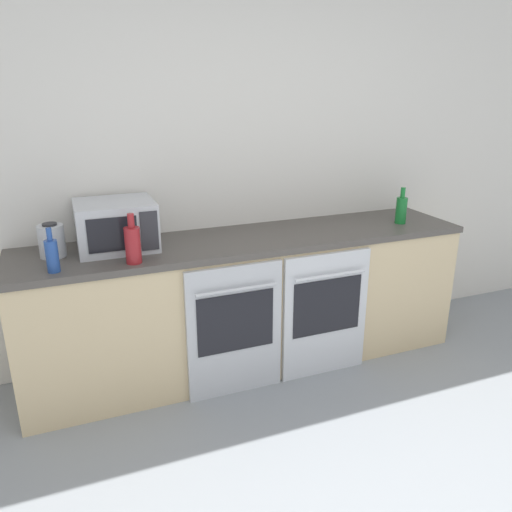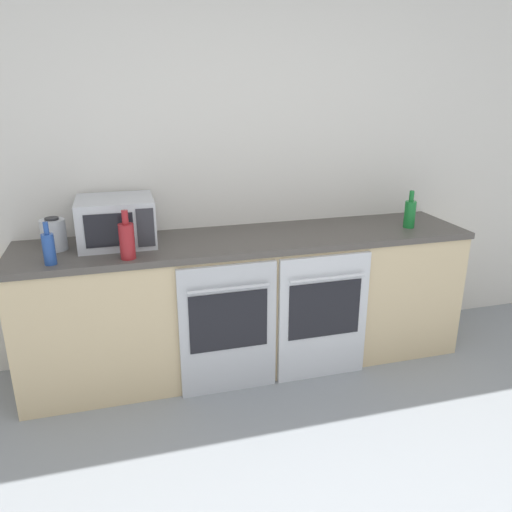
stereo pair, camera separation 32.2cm
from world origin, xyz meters
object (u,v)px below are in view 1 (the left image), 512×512
at_px(oven_left, 235,330).
at_px(microwave, 116,225).
at_px(bottle_green, 401,209).
at_px(kettle, 52,241).
at_px(bottle_blue, 52,255).
at_px(bottle_red, 133,244).
at_px(oven_right, 326,314).

relative_size(oven_left, microwave, 1.87).
height_order(bottle_green, kettle, bottle_green).
relative_size(oven_left, kettle, 4.29).
height_order(oven_left, bottle_blue, bottle_blue).
bearing_deg(bottle_green, kettle, 176.86).
distance_m(oven_left, kettle, 1.16).
relative_size(microwave, kettle, 2.30).
bearing_deg(microwave, bottle_blue, -140.98).
relative_size(bottle_blue, bottle_green, 0.94).
bearing_deg(bottle_red, bottle_blue, 178.07).
distance_m(oven_right, kettle, 1.69).
bearing_deg(bottle_green, bottle_red, -175.37).
height_order(microwave, kettle, microwave).
relative_size(bottle_blue, kettle, 1.21).
bearing_deg(microwave, bottle_red, -80.55).
distance_m(oven_left, bottle_blue, 1.10).
bearing_deg(oven_left, bottle_green, 10.58).
relative_size(bottle_red, kettle, 1.42).
bearing_deg(microwave, kettle, -175.48).
bearing_deg(bottle_blue, oven_left, -6.57).
relative_size(oven_left, oven_right, 1.00).
height_order(oven_right, bottle_green, bottle_green).
height_order(oven_right, kettle, kettle).
bearing_deg(bottle_blue, oven_right, -4.00).
bearing_deg(oven_left, microwave, 146.05).
xyz_separation_m(oven_left, bottle_green, (1.31, 0.25, 0.57)).
distance_m(oven_left, bottle_green, 1.45).
height_order(oven_right, bottle_red, bottle_red).
distance_m(microwave, bottle_blue, 0.46).
distance_m(bottle_green, kettle, 2.26).
relative_size(bottle_red, bottle_green, 1.09).
bearing_deg(oven_right, bottle_green, 19.25).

